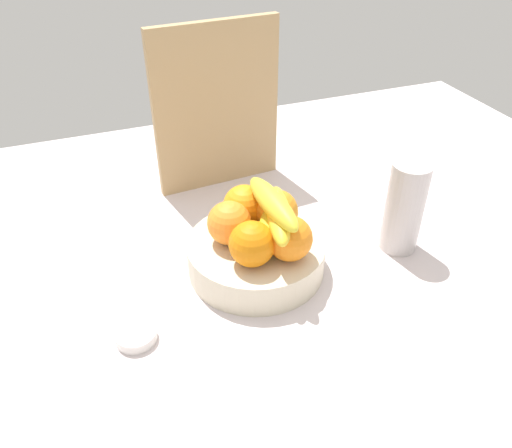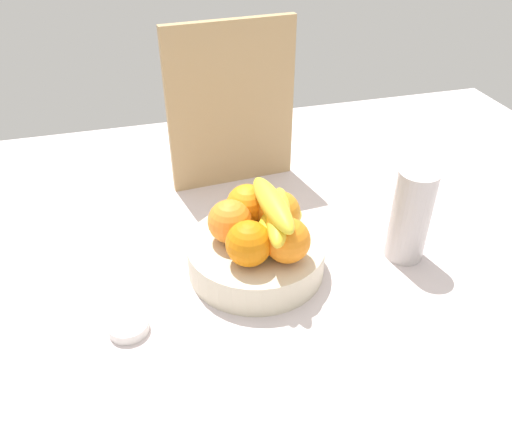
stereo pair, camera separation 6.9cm
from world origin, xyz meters
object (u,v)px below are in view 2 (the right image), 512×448
object	(u,v)px
orange_center	(287,240)
orange_back_left	(279,212)
orange_back_right	(247,205)
cutting_board	(232,107)
orange_front_right	(249,244)
orange_front_left	(230,221)
thermos_tumbler	(411,216)
jar_lid	(129,326)
banana_bunch	(274,219)
fruit_bowl	(256,256)

from	to	relation	value
orange_center	orange_back_left	distance (cm)	8.37
orange_back_right	cutting_board	bearing A→B (deg)	82.74
orange_front_right	orange_back_left	size ratio (longest dim) A/B	1.00
orange_front_left	thermos_tumbler	size ratio (longest dim) A/B	0.43
orange_front_left	orange_back_right	xyz separation A→B (cm)	(4.24, 4.13, 0.00)
orange_back_left	jar_lid	size ratio (longest dim) A/B	1.20
cutting_board	jar_lid	world-z (taller)	cutting_board
orange_back_right	banana_bunch	xyz separation A→B (cm)	(2.81, -7.51, 1.41)
orange_front_left	orange_back_right	bearing A→B (deg)	44.26
orange_front_left	orange_front_right	size ratio (longest dim) A/B	1.00
banana_bunch	orange_center	bearing A→B (deg)	-77.91
orange_front_right	thermos_tumbler	xyz separation A→B (cm)	(30.55, 1.39, -0.94)
jar_lid	cutting_board	bearing A→B (deg)	56.98
cutting_board	orange_back_left	bearing A→B (deg)	-91.50
orange_front_left	banana_bunch	world-z (taller)	banana_bunch
orange_front_right	banana_bunch	distance (cm)	6.66
fruit_bowl	orange_front_left	size ratio (longest dim) A/B	3.17
fruit_bowl	orange_front_right	xyz separation A→B (cm)	(-2.57, -4.85, 6.92)
fruit_bowl	cutting_board	world-z (taller)	cutting_board
orange_front_left	banana_bunch	bearing A→B (deg)	-25.66
orange_center	thermos_tumbler	distance (cm)	24.29
fruit_bowl	thermos_tumbler	size ratio (longest dim) A/B	1.37
orange_center	cutting_board	xyz separation A→B (cm)	(-0.44, 37.94, 8.04)
orange_center	cutting_board	size ratio (longest dim) A/B	0.22
orange_center	cutting_board	bearing A→B (deg)	90.66
fruit_bowl	cutting_board	distance (cm)	35.71
banana_bunch	jar_lid	world-z (taller)	banana_bunch
orange_front_right	orange_center	xyz separation A→B (cm)	(6.39, -0.85, 0.00)
banana_bunch	orange_front_left	bearing A→B (deg)	154.34
thermos_tumbler	cutting_board	bearing A→B (deg)	124.57
orange_back_right	fruit_bowl	bearing A→B (deg)	-90.66
cutting_board	jar_lid	xyz separation A→B (cm)	(-26.96, -41.48, -17.14)
orange_front_right	cutting_board	size ratio (longest dim) A/B	0.22
thermos_tumbler	orange_center	bearing A→B (deg)	-174.70
orange_back_left	orange_back_right	size ratio (longest dim) A/B	1.00
fruit_bowl	orange_front_right	distance (cm)	8.84
orange_back_right	cutting_board	xyz separation A→B (cm)	(3.31, 26.02, 8.04)
jar_lid	orange_center	bearing A→B (deg)	7.36
orange_front_left	orange_back_right	distance (cm)	5.91
orange_center	banana_bunch	world-z (taller)	banana_bunch
thermos_tumbler	jar_lid	size ratio (longest dim) A/B	2.78
fruit_bowl	jar_lid	bearing A→B (deg)	-158.60
orange_back_left	cutting_board	xyz separation A→B (cm)	(-1.54, 29.65, 8.04)
thermos_tumbler	orange_front_right	bearing A→B (deg)	-177.39
fruit_bowl	orange_front_left	xyz separation A→B (cm)	(-4.16, 2.10, 6.92)
fruit_bowl	orange_back_right	bearing A→B (deg)	89.34
orange_front_left	banana_bunch	xyz separation A→B (cm)	(7.04, -3.38, 1.41)
orange_center	thermos_tumbler	world-z (taller)	thermos_tumbler
orange_back_right	banana_bunch	world-z (taller)	banana_bunch
orange_back_left	cutting_board	size ratio (longest dim) A/B	0.22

